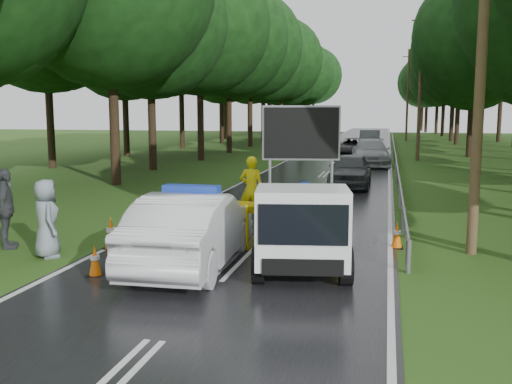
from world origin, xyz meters
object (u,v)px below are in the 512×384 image
(queue_car_third, at_px, (353,148))
(barrier, at_px, (279,216))
(queue_car_fourth, at_px, (370,140))
(civilian, at_px, (306,222))
(queue_car_first, at_px, (350,170))
(officer, at_px, (252,189))
(work_truck, at_px, (301,225))
(queue_car_second, at_px, (371,153))
(police_sedan, at_px, (192,230))

(queue_car_third, bearing_deg, barrier, -83.25)
(queue_car_fourth, bearing_deg, civilian, -91.50)
(queue_car_first, xyz_separation_m, queue_car_third, (-0.82, 16.20, -0.04))
(barrier, bearing_deg, officer, 122.64)
(work_truck, distance_m, barrier, 1.25)
(officer, xyz_separation_m, civilian, (2.27, -4.29, -0.10))
(queue_car_third, bearing_deg, officer, -86.89)
(queue_car_first, height_order, queue_car_third, queue_car_first)
(queue_car_second, bearing_deg, work_truck, -96.20)
(work_truck, xyz_separation_m, queue_car_first, (0.17, 13.43, -0.18))
(civilian, relative_size, queue_car_third, 0.36)
(civilian, distance_m, queue_car_second, 23.08)
(barrier, bearing_deg, civilian, -25.42)
(police_sedan, relative_size, barrier, 1.75)
(queue_car_first, xyz_separation_m, queue_car_fourth, (0.02, 26.05, 0.08))
(barrier, distance_m, queue_car_first, 12.40)
(officer, xyz_separation_m, queue_car_fourth, (2.44, 34.63, -0.17))
(barrier, distance_m, queue_car_second, 22.61)
(barrier, xyz_separation_m, civilian, (0.70, -0.50, -0.01))
(police_sedan, bearing_deg, queue_car_third, -95.96)
(barrier, bearing_deg, queue_car_fourth, 98.83)
(work_truck, relative_size, barrier, 1.58)
(work_truck, distance_m, queue_car_first, 13.43)
(police_sedan, height_order, barrier, police_sedan)
(barrier, height_order, officer, officer)
(work_truck, xyz_separation_m, queue_car_second, (0.75, 23.63, -0.13))
(queue_car_first, bearing_deg, officer, -105.64)
(work_truck, bearing_deg, officer, 105.26)
(officer, distance_m, civilian, 4.86)
(civilian, bearing_deg, queue_car_third, 81.80)
(work_truck, xyz_separation_m, officer, (-2.24, 4.85, 0.07))
(police_sedan, distance_m, barrier, 2.23)
(officer, bearing_deg, queue_car_first, -106.67)
(police_sedan, xyz_separation_m, queue_car_second, (3.02, 24.12, -0.01))
(queue_car_third, relative_size, queue_car_fourth, 1.01)
(police_sedan, xyz_separation_m, civilian, (2.30, 1.05, 0.08))
(police_sedan, height_order, officer, officer)
(queue_car_first, bearing_deg, queue_car_fourth, 90.04)
(civilian, xyz_separation_m, queue_car_second, (0.72, 23.07, -0.10))
(barrier, xyz_separation_m, queue_car_first, (0.84, 12.37, -0.16))
(queue_car_second, bearing_deg, police_sedan, -101.52)
(queue_car_first, bearing_deg, queue_car_second, 86.85)
(work_truck, distance_m, queue_car_fourth, 39.48)
(civilian, height_order, queue_car_second, civilian)
(police_sedan, relative_size, queue_car_second, 0.91)
(work_truck, height_order, civilian, work_truck)
(work_truck, height_order, queue_car_second, work_truck)
(barrier, bearing_deg, queue_car_first, 96.22)
(queue_car_first, xyz_separation_m, queue_car_second, (0.58, 10.20, 0.06))
(police_sedan, xyz_separation_m, queue_car_third, (1.62, 30.12, -0.11))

